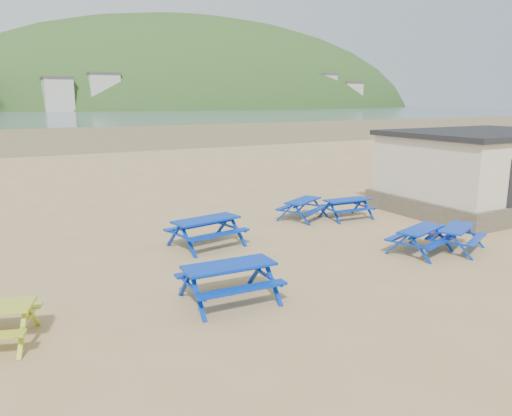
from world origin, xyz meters
TOP-DOWN VIEW (x-y plane):
  - ground at (0.00, 0.00)m, footprint 400.00×400.00m
  - wet_sand at (0.00, 55.00)m, footprint 400.00×400.00m
  - sea at (0.00, 170.00)m, footprint 400.00×400.00m
  - picnic_table_blue_a at (-1.36, 1.48)m, footprint 2.31×1.98m
  - picnic_table_blue_b at (4.68, 2.29)m, footprint 1.81×1.50m
  - picnic_table_blue_c at (3.17, 2.97)m, footprint 2.19×2.06m
  - picnic_table_blue_d at (-2.59, -2.63)m, footprint 2.09×1.71m
  - picnic_table_blue_e at (3.81, -2.13)m, footprint 2.09×1.87m
  - picnic_table_blue_f at (4.93, -2.45)m, footprint 2.10×1.95m
  - amenity_block at (10.50, 1.00)m, footprint 7.40×5.40m
  - headland_town at (90.00, 229.68)m, footprint 264.00×144.00m

SIDE VIEW (x-z plane):
  - headland_town at x=90.00m, z-range -63.91..44.09m
  - ground at x=0.00m, z-range 0.00..0.00m
  - wet_sand at x=0.00m, z-range 0.00..0.00m
  - sea at x=0.00m, z-range 0.01..0.01m
  - picnic_table_blue_f at x=4.93m, z-range 0.00..0.70m
  - picnic_table_blue_b at x=4.68m, z-range 0.00..0.72m
  - picnic_table_blue_c at x=3.17m, z-range 0.00..0.73m
  - picnic_table_blue_e at x=3.81m, z-range 0.00..0.73m
  - picnic_table_blue_d at x=-2.59m, z-range 0.00..0.85m
  - picnic_table_blue_a at x=-1.36m, z-range 0.00..0.86m
  - amenity_block at x=10.50m, z-range -0.01..3.14m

